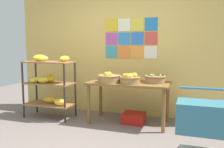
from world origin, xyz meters
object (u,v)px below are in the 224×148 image
object	(u,v)px
banana_shelf_unit	(49,81)
display_table	(129,87)
fruit_basket_left	(130,79)
shopping_cart	(200,120)
fruit_basket_centre	(109,78)
produce_crate_under_table	(134,118)
fruit_basket_right	(155,79)

from	to	relation	value
banana_shelf_unit	display_table	bearing A→B (deg)	5.56
banana_shelf_unit	fruit_basket_left	xyz separation A→B (m)	(1.59, 0.01, 0.12)
display_table	shopping_cart	size ratio (longest dim) A/B	1.66
banana_shelf_unit	fruit_basket_centre	xyz separation A→B (m)	(1.21, 0.03, 0.12)
display_table	fruit_basket_centre	world-z (taller)	fruit_basket_centre
fruit_basket_left	produce_crate_under_table	distance (m)	0.75
produce_crate_under_table	banana_shelf_unit	bearing A→B (deg)	-173.31
display_table	shopping_cart	distance (m)	1.59
fruit_basket_centre	fruit_basket_right	distance (m)	0.79
produce_crate_under_table	display_table	bearing A→B (deg)	-154.57
banana_shelf_unit	produce_crate_under_table	xyz separation A→B (m)	(1.62, 0.19, -0.61)
banana_shelf_unit	fruit_basket_right	distance (m)	1.99
display_table	fruit_basket_centre	xyz separation A→B (m)	(-0.32, -0.12, 0.17)
fruit_basket_left	fruit_basket_centre	bearing A→B (deg)	177.40
banana_shelf_unit	fruit_basket_centre	size ratio (longest dim) A/B	3.00
banana_shelf_unit	display_table	xyz separation A→B (m)	(1.53, 0.15, -0.06)
fruit_basket_right	banana_shelf_unit	bearing A→B (deg)	-173.63
banana_shelf_unit	produce_crate_under_table	distance (m)	1.74
display_table	produce_crate_under_table	bearing A→B (deg)	25.43
fruit_basket_left	fruit_basket_right	xyz separation A→B (m)	(0.38, 0.21, -0.01)
display_table	shopping_cart	xyz separation A→B (m)	(1.16, -1.08, -0.14)
shopping_cart	banana_shelf_unit	bearing A→B (deg)	147.76
fruit_basket_right	shopping_cart	size ratio (longest dim) A/B	0.42
fruit_basket_right	produce_crate_under_table	distance (m)	0.80
fruit_basket_centre	display_table	bearing A→B (deg)	20.71
banana_shelf_unit	fruit_basket_centre	distance (m)	1.22
produce_crate_under_table	shopping_cart	size ratio (longest dim) A/B	0.45
display_table	produce_crate_under_table	distance (m)	0.56
shopping_cart	fruit_basket_centre	bearing A→B (deg)	133.95
fruit_basket_right	produce_crate_under_table	size ratio (longest dim) A/B	0.94
produce_crate_under_table	fruit_basket_right	bearing A→B (deg)	4.90
fruit_basket_left	fruit_basket_right	distance (m)	0.44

